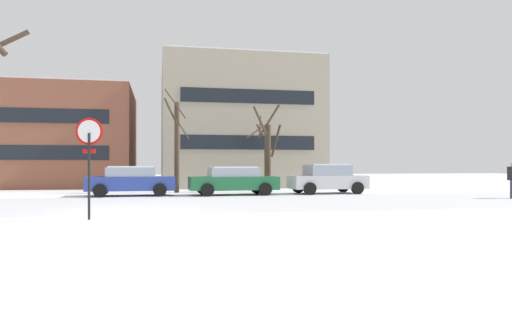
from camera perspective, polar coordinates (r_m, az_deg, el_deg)
ground_plane at (r=16.04m, az=-15.63°, el=-6.01°), size 120.00×120.00×0.00m
road_surface at (r=19.27m, az=-14.92°, el=-5.09°), size 80.00×8.50×0.00m
stop_sign at (r=14.13m, az=-19.17°, el=1.34°), size 0.75×0.17×2.84m
parked_car_blue at (r=24.43m, az=-14.63°, el=-2.38°), size 4.28×2.12×1.46m
parked_car_green at (r=24.36m, az=-2.70°, el=-2.43°), size 4.49×2.13×1.43m
parked_car_silver at (r=25.77m, az=8.43°, el=-2.21°), size 4.08×2.18×1.57m
tree_far_right at (r=26.94m, az=1.35°, el=1.04°), size 1.63×1.63×4.98m
tree_far_left at (r=26.74m, az=-9.40°, el=1.91°), size 1.40×0.86×5.63m
tree_far_mid at (r=28.35m, az=1.34°, el=0.41°), size 1.97×1.75×4.48m
building_far_left at (r=37.65m, az=-23.60°, el=2.43°), size 12.11×10.56×6.93m
building_far_right at (r=36.16m, az=-2.45°, el=4.10°), size 10.83×11.14×8.95m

